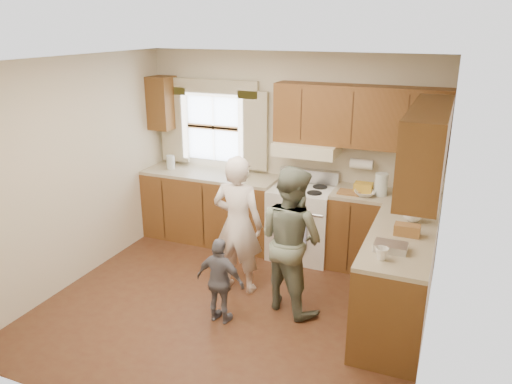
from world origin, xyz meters
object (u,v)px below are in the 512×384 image
at_px(stove, 302,221).
at_px(child, 220,281).
at_px(woman_right, 291,239).
at_px(woman_left, 238,225).

xyz_separation_m(stove, child, (-0.29, -1.73, -0.03)).
height_order(woman_right, child, woman_right).
relative_size(stove, child, 1.21).
relative_size(woman_right, child, 1.72).
bearing_deg(child, woman_right, -132.21).
height_order(stove, woman_left, woman_left).
bearing_deg(stove, woman_right, -78.31).
height_order(stove, woman_right, woman_right).
bearing_deg(woman_right, child, 68.29).
xyz_separation_m(woman_left, child, (0.11, -0.66, -0.32)).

